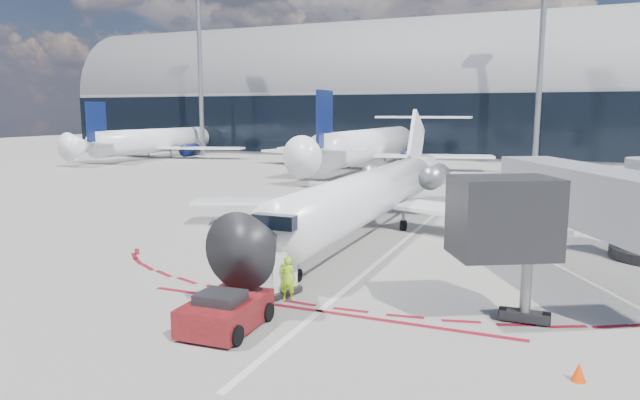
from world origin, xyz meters
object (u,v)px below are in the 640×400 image
at_px(regional_jet, 373,192).
at_px(uld_container, 272,272).
at_px(ramp_worker, 288,278).
at_px(pushback_tug, 225,312).

relative_size(regional_jet, uld_container, 13.12).
distance_m(ramp_worker, uld_container, 1.09).
bearing_deg(pushback_tug, regional_jet, 87.90).
relative_size(regional_jet, pushback_tug, 5.59).
xyz_separation_m(pushback_tug, ramp_worker, (0.61, 3.37, 0.26)).
bearing_deg(pushback_tug, uld_container, 92.65).
bearing_deg(ramp_worker, regional_jet, -100.11).
bearing_deg(ramp_worker, uld_container, -43.21).
height_order(pushback_tug, uld_container, uld_container).
relative_size(pushback_tug, uld_container, 2.35).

